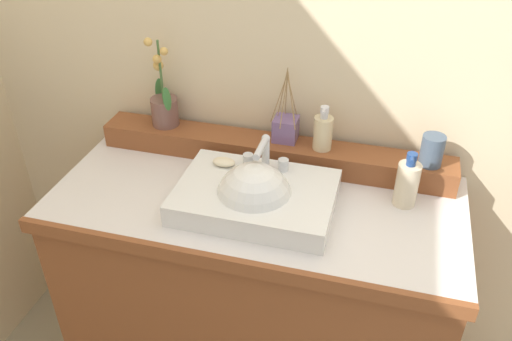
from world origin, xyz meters
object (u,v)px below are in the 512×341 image
object	(u,v)px
tumbler_cup	(432,151)
lotion_bottle	(407,183)
sink_basin	(255,198)
potted_plant	(164,104)
soap_dispenser	(323,132)
soap_bar	(224,162)
reed_diffuser	(286,128)

from	to	relation	value
tumbler_cup	lotion_bottle	bearing A→B (deg)	-118.01
tumbler_cup	lotion_bottle	xyz separation A→B (m)	(-0.06, -0.11, -0.05)
sink_basin	tumbler_cup	size ratio (longest dim) A/B	4.66
potted_plant	lotion_bottle	world-z (taller)	potted_plant
sink_basin	lotion_bottle	distance (m)	0.44
sink_basin	soap_dispenser	xyz separation A→B (m)	(0.15, 0.26, 0.10)
sink_basin	soap_bar	bearing A→B (deg)	142.46
soap_bar	sink_basin	bearing A→B (deg)	-37.54
potted_plant	lotion_bottle	distance (m)	0.83
sink_basin	soap_bar	distance (m)	0.16
reed_diffuser	soap_bar	bearing A→B (deg)	-128.79
potted_plant	tumbler_cup	bearing A→B (deg)	-1.55
potted_plant	soap_dispenser	distance (m)	0.54
soap_dispenser	tumbler_cup	distance (m)	0.33
potted_plant	reed_diffuser	size ratio (longest dim) A/B	1.25
reed_diffuser	lotion_bottle	xyz separation A→B (m)	(0.39, -0.14, -0.05)
tumbler_cup	sink_basin	bearing A→B (deg)	-152.39
sink_basin	lotion_bottle	world-z (taller)	sink_basin
soap_bar	lotion_bottle	world-z (taller)	lotion_bottle
soap_bar	soap_dispenser	distance (m)	0.32
soap_bar	reed_diffuser	xyz separation A→B (m)	(0.15, 0.19, 0.04)
soap_bar	soap_dispenser	world-z (taller)	soap_dispenser
sink_basin	soap_dispenser	distance (m)	0.31
lotion_bottle	sink_basin	bearing A→B (deg)	-161.76
sink_basin	reed_diffuser	distance (m)	0.30
soap_bar	potted_plant	size ratio (longest dim) A/B	0.23
tumbler_cup	lotion_bottle	distance (m)	0.14
sink_basin	reed_diffuser	world-z (taller)	reed_diffuser
potted_plant	tumbler_cup	world-z (taller)	potted_plant
lotion_bottle	reed_diffuser	bearing A→B (deg)	159.88
soap_bar	potted_plant	xyz separation A→B (m)	(-0.27, 0.18, 0.07)
potted_plant	tumbler_cup	distance (m)	0.87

